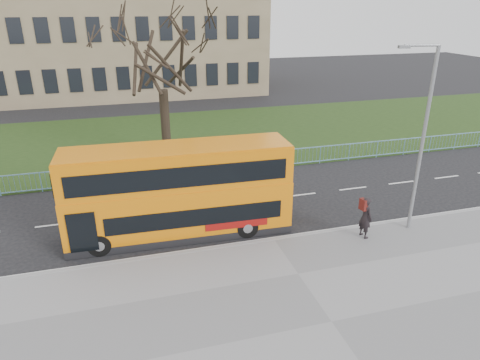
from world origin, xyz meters
TOP-DOWN VIEW (x-y plane):
  - ground at (0.00, 0.00)m, footprint 120.00×120.00m
  - pavement at (0.00, -6.75)m, footprint 80.00×10.50m
  - kerb at (0.00, -1.55)m, footprint 80.00×0.20m
  - grass_verge at (0.00, 14.30)m, footprint 80.00×15.40m
  - guard_railing at (0.00, 6.60)m, footprint 40.00×0.12m
  - bare_tree at (-3.00, 10.00)m, footprint 7.21×7.21m
  - civic_building at (-5.00, 35.00)m, footprint 30.00×15.00m
  - yellow_bus at (-3.60, 0.19)m, footprint 9.32×2.54m
  - pedestrian at (3.70, -2.37)m, footprint 0.54×0.72m
  - street_lamp at (5.90, -2.21)m, footprint 1.62×0.43m

SIDE VIEW (x-z plane):
  - ground at x=0.00m, z-range 0.00..0.00m
  - grass_verge at x=0.00m, z-range 0.00..0.08m
  - pavement at x=0.00m, z-range 0.00..0.12m
  - kerb at x=0.00m, z-range 0.00..0.14m
  - guard_railing at x=0.00m, z-range 0.00..1.10m
  - pedestrian at x=3.70m, z-range 0.12..1.92m
  - yellow_bus at x=-3.60m, z-range 0.14..4.01m
  - street_lamp at x=5.90m, z-range 0.49..8.19m
  - bare_tree at x=-3.00m, z-range 0.08..10.38m
  - civic_building at x=-5.00m, z-range 0.00..14.00m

